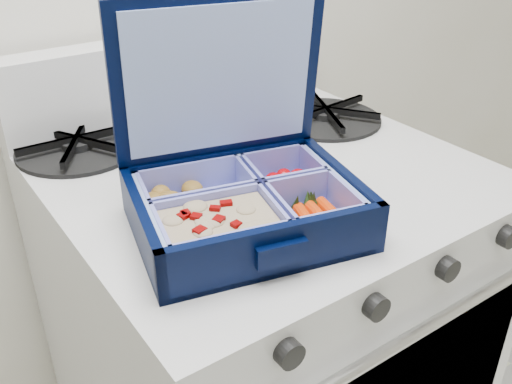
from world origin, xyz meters
TOP-DOWN VIEW (x-y plane):
  - stove at (0.27, 1.71)m, footprint 0.54×0.54m
  - bento_box at (0.17, 1.59)m, footprint 0.27×0.23m
  - burner_grate at (0.45, 1.78)m, footprint 0.19×0.19m
  - burner_grate_rear at (0.09, 1.89)m, footprint 0.18×0.18m
  - fork at (0.18, 1.74)m, footprint 0.17×0.14m

SIDE VIEW (x-z plane):
  - stove at x=0.27m, z-range 0.00..0.80m
  - fork at x=0.18m, z-range 0.80..0.81m
  - burner_grate_rear at x=0.09m, z-range 0.80..0.82m
  - burner_grate at x=0.45m, z-range 0.80..0.83m
  - bento_box at x=0.17m, z-range 0.80..0.86m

